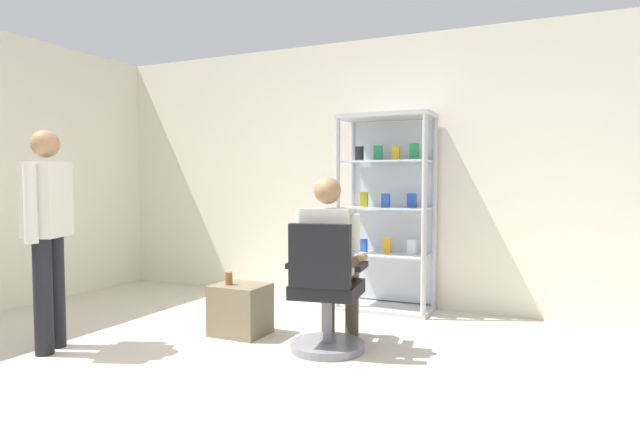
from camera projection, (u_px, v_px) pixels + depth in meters
The scene contains 8 objects.
ground_plane at pixel (165, 407), 2.99m from camera, with size 7.20×7.20×0.00m, color beige.
back_wall at pixel (358, 173), 5.63m from camera, with size 6.00×0.10×2.70m, color silver.
display_cabinet_main at pixel (388, 211), 5.27m from camera, with size 0.90×0.45×1.90m.
office_chair at pixel (325, 299), 3.94m from camera, with size 0.60×0.56×0.96m.
seated_shopkeeper at pixel (331, 253), 4.07m from camera, with size 0.53×0.60×1.29m.
storage_crate at pixel (241, 309), 4.42m from camera, with size 0.42×0.37×0.41m, color #72664C.
tea_glass at pixel (229, 278), 4.39m from camera, with size 0.06×0.06×0.10m, color brown.
standing_customer at pixel (48, 225), 3.95m from camera, with size 0.35×0.48×1.63m.
Camera 1 is at (2.01, -2.28, 1.25)m, focal length 30.23 mm.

